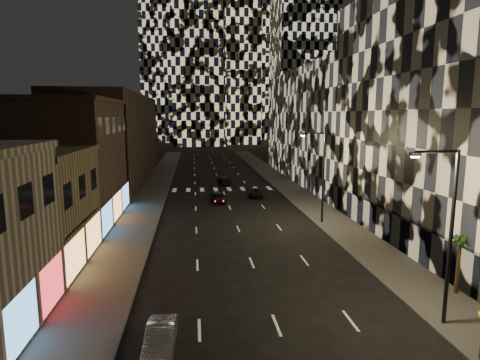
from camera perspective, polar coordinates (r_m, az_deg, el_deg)
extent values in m
cube|color=#47443F|center=(59.25, -12.21, -1.42)|extent=(4.00, 120.00, 0.15)
cube|color=#47443F|center=(60.63, 6.96, -1.04)|extent=(4.00, 120.00, 0.15)
cube|color=#4C4C47|center=(59.08, -10.18, -1.38)|extent=(0.20, 120.00, 0.15)
cube|color=#4C4C47|center=(60.17, 5.01, -1.08)|extent=(0.20, 120.00, 0.15)
cube|color=olive|center=(32.43, -29.92, -4.12)|extent=(10.00, 10.00, 8.00)
cube|color=#4E362C|center=(43.69, -23.74, 2.14)|extent=(10.00, 15.00, 12.00)
cube|color=#4E362C|center=(69.29, -17.41, 5.66)|extent=(10.00, 40.00, 14.00)
cube|color=#232326|center=(40.46, 30.33, 8.27)|extent=(16.00, 25.00, 22.00)
cube|color=#383838|center=(37.56, 19.65, -5.65)|extent=(0.60, 25.00, 3.00)
cube|color=#232326|center=(69.33, 13.86, 7.47)|extent=(16.00, 40.00, 18.00)
cube|color=black|center=(153.33, 9.18, 23.91)|extent=(20.00, 20.00, 100.00)
cube|color=black|center=(152.48, -6.12, 23.09)|extent=(18.00, 18.00, 95.00)
cylinder|color=black|center=(22.86, 27.77, -7.44)|extent=(0.20, 0.20, 9.00)
cylinder|color=black|center=(21.48, 26.22, 3.63)|extent=(2.20, 0.14, 0.14)
cube|color=black|center=(20.91, 23.66, 3.35)|extent=(0.50, 0.25, 0.18)
cube|color=#FFEAB2|center=(20.92, 23.64, 3.03)|extent=(0.35, 0.18, 0.06)
cylinder|color=black|center=(40.52, 11.76, 0.31)|extent=(0.20, 0.20, 9.00)
cylinder|color=black|center=(39.75, 10.45, 6.56)|extent=(2.20, 0.14, 0.14)
cube|color=black|center=(39.45, 8.91, 6.40)|extent=(0.50, 0.25, 0.18)
cube|color=#FFEAB2|center=(39.46, 8.90, 6.23)|extent=(0.35, 0.18, 0.06)
imported|color=#A9AAAF|center=(20.16, -11.25, -21.27)|extent=(1.43, 3.78, 1.23)
imported|color=black|center=(50.00, -3.12, -2.50)|extent=(1.91, 3.96, 1.30)
imported|color=black|center=(63.51, -2.25, 0.00)|extent=(2.03, 4.43, 1.25)
imported|color=black|center=(53.55, 2.23, -1.82)|extent=(2.24, 4.13, 1.10)
cylinder|color=#47331E|center=(27.86, 28.56, -11.00)|extent=(0.23, 0.23, 3.09)
sphere|color=#224619|center=(27.35, 28.83, -7.66)|extent=(0.68, 0.68, 0.68)
cone|color=#224619|center=(27.56, 29.10, -7.66)|extent=(1.34, 0.75, 0.82)
cone|color=#224619|center=(27.58, 28.66, -7.62)|extent=(0.65, 1.36, 0.82)
cone|color=#224619|center=(27.44, 28.35, -7.67)|extent=(0.98, 1.26, 0.82)
cone|color=#224619|center=(27.24, 28.39, -7.80)|extent=(1.35, 0.36, 0.82)
cone|color=#224619|center=(27.13, 28.76, -7.89)|extent=(1.10, 1.17, 0.82)
cone|color=#224619|center=(27.20, 29.18, -7.88)|extent=(0.47, 1.36, 0.82)
cone|color=#224619|center=(27.39, 29.33, -7.78)|extent=(1.30, 0.90, 0.82)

